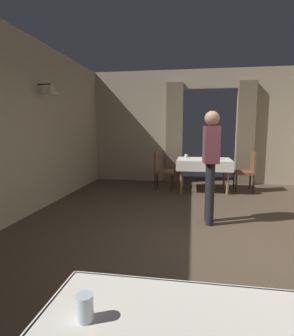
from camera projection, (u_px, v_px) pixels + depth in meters
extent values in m
plane|color=#4C3D2D|center=(224.00, 245.00, 3.48)|extent=(10.08, 10.08, 0.00)
cylinder|color=black|center=(44.00, 84.00, 4.82)|extent=(0.24, 0.02, 0.02)
cone|color=beige|center=(51.00, 90.00, 4.82)|extent=(0.26, 0.26, 0.18)
cube|color=tan|center=(138.00, 127.00, 7.68)|extent=(2.50, 0.12, 3.00)
cube|color=tan|center=(287.00, 127.00, 7.05)|extent=(2.50, 0.12, 3.00)
cube|color=tan|center=(211.00, 79.00, 7.19)|extent=(1.40, 0.12, 0.50)
cube|color=#70604C|center=(174.00, 133.00, 7.40)|extent=(0.44, 0.14, 2.66)
cube|color=#70604C|center=(246.00, 134.00, 7.11)|extent=(0.44, 0.14, 2.66)
cube|color=silver|center=(205.00, 306.00, 1.29)|extent=(1.28, 0.02, 0.23)
cylinder|color=olive|center=(181.00, 178.00, 6.24)|extent=(0.06, 0.06, 0.71)
cylinder|color=olive|center=(228.00, 179.00, 6.07)|extent=(0.06, 0.06, 0.71)
cylinder|color=olive|center=(182.00, 173.00, 6.96)|extent=(0.06, 0.06, 0.71)
cylinder|color=olive|center=(224.00, 174.00, 6.79)|extent=(0.06, 0.06, 0.71)
cube|color=olive|center=(204.00, 160.00, 6.46)|extent=(1.18, 0.90, 0.03)
cube|color=silver|center=(204.00, 159.00, 6.46)|extent=(1.24, 0.96, 0.01)
cube|color=silver|center=(205.00, 167.00, 6.01)|extent=(1.24, 0.02, 0.23)
cube|color=silver|center=(203.00, 162.00, 6.94)|extent=(1.24, 0.02, 0.23)
cube|color=silver|center=(177.00, 163.00, 6.58)|extent=(0.02, 0.96, 0.23)
cube|color=silver|center=(231.00, 164.00, 6.37)|extent=(0.02, 0.96, 0.23)
cylinder|color=black|center=(236.00, 183.00, 6.34)|extent=(0.04, 0.04, 0.42)
cylinder|color=black|center=(234.00, 180.00, 6.71)|extent=(0.04, 0.04, 0.42)
cylinder|color=black|center=(253.00, 184.00, 6.28)|extent=(0.04, 0.04, 0.42)
cylinder|color=black|center=(250.00, 181.00, 6.65)|extent=(0.04, 0.04, 0.42)
cube|color=brown|center=(244.00, 173.00, 6.47)|extent=(0.44, 0.44, 0.06)
cube|color=brown|center=(253.00, 162.00, 6.40)|extent=(0.05, 0.42, 0.48)
cylinder|color=black|center=(173.00, 180.00, 6.79)|extent=(0.04, 0.04, 0.42)
cylinder|color=black|center=(171.00, 183.00, 6.42)|extent=(0.04, 0.04, 0.42)
cylinder|color=black|center=(157.00, 179.00, 6.85)|extent=(0.04, 0.04, 0.42)
cylinder|color=black|center=(155.00, 182.00, 6.48)|extent=(0.04, 0.04, 0.42)
cube|color=brown|center=(164.00, 172.00, 6.60)|extent=(0.44, 0.44, 0.06)
cube|color=brown|center=(156.00, 161.00, 6.60)|extent=(0.05, 0.42, 0.48)
cylinder|color=silver|center=(85.00, 308.00, 1.02)|extent=(0.07, 0.07, 0.10)
cylinder|color=silver|center=(216.00, 156.00, 6.42)|extent=(0.06, 0.06, 0.14)
sphere|color=#D84C8C|center=(217.00, 152.00, 6.41)|extent=(0.07, 0.07, 0.07)
cylinder|color=silver|center=(186.00, 156.00, 6.82)|extent=(0.08, 0.08, 0.08)
cylinder|color=black|center=(209.00, 192.00, 4.32)|extent=(0.12, 0.12, 0.95)
cylinder|color=black|center=(210.00, 195.00, 4.14)|extent=(0.12, 0.12, 0.95)
cube|color=brown|center=(211.00, 144.00, 4.12)|extent=(0.24, 0.37, 0.55)
sphere|color=#9E755B|center=(212.00, 118.00, 4.07)|extent=(0.22, 0.22, 0.22)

